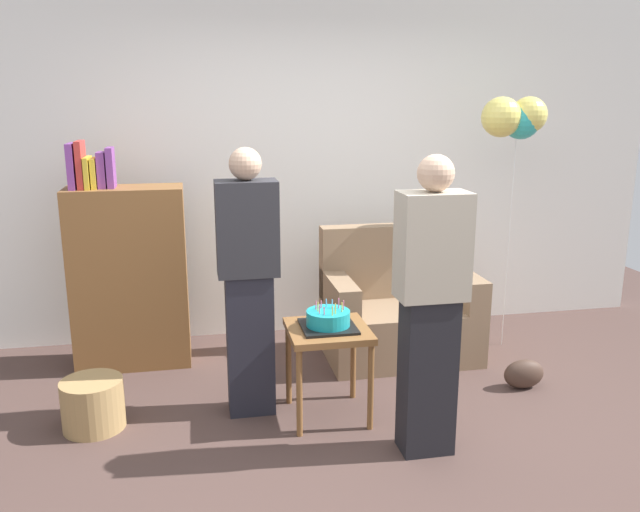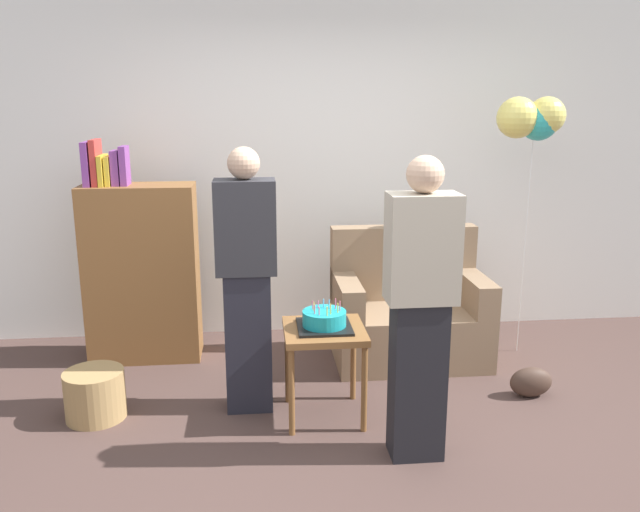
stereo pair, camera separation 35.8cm
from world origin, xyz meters
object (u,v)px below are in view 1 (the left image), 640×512
(birthday_cake, at_px, (328,320))
(person_blowing_candles, at_px, (249,282))
(person_holding_cake, at_px, (430,307))
(wicker_basket, at_px, (93,404))
(handbag, at_px, (524,374))
(balloon_bunch, at_px, (516,118))
(side_table, at_px, (328,341))
(couch, at_px, (398,311))
(bookshelf, at_px, (129,274))

(birthday_cake, xyz_separation_m, person_blowing_candles, (-0.45, 0.16, 0.21))
(person_holding_cake, distance_m, wicker_basket, 2.05)
(birthday_cake, bearing_deg, handbag, 5.17)
(wicker_basket, relative_size, handbag, 1.29)
(birthday_cake, height_order, person_holding_cake, person_holding_cake)
(handbag, height_order, balloon_bunch, balloon_bunch)
(side_table, height_order, birthday_cake, birthday_cake)
(balloon_bunch, bearing_deg, couch, -178.27)
(birthday_cake, height_order, handbag, birthday_cake)
(wicker_basket, bearing_deg, person_holding_cake, -18.22)
(person_blowing_candles, xyz_separation_m, wicker_basket, (-0.94, -0.04, -0.68))
(person_blowing_candles, bearing_deg, handbag, -6.27)
(person_blowing_candles, relative_size, handbag, 5.82)
(couch, bearing_deg, bookshelf, 174.26)
(person_blowing_candles, xyz_separation_m, handbag, (1.82, -0.04, -0.73))
(person_blowing_candles, bearing_deg, birthday_cake, -24.78)
(bookshelf, distance_m, person_blowing_candles, 1.20)
(side_table, distance_m, handbag, 1.43)
(side_table, distance_m, balloon_bunch, 2.22)
(side_table, relative_size, wicker_basket, 1.59)
(bookshelf, bearing_deg, handbag, -19.83)
(bookshelf, xyz_separation_m, balloon_bunch, (2.81, -0.17, 1.08))
(couch, height_order, person_blowing_candles, person_blowing_candles)
(wicker_basket, bearing_deg, person_blowing_candles, 2.66)
(person_holding_cake, xyz_separation_m, balloon_bunch, (1.13, 1.38, 0.93))
(person_blowing_candles, height_order, handbag, person_blowing_candles)
(couch, height_order, handbag, couch)
(couch, xyz_separation_m, handbag, (0.65, -0.74, -0.24))
(couch, height_order, balloon_bunch, balloon_bunch)
(birthday_cake, relative_size, wicker_basket, 0.89)
(bookshelf, distance_m, handbag, 2.82)
(birthday_cake, bearing_deg, couch, 50.24)
(bookshelf, distance_m, balloon_bunch, 3.02)
(side_table, bearing_deg, bookshelf, 139.23)
(bookshelf, distance_m, person_holding_cake, 2.29)
(couch, distance_m, bookshelf, 1.99)
(handbag, relative_size, balloon_bunch, 0.15)
(couch, relative_size, birthday_cake, 3.44)
(person_blowing_candles, relative_size, person_holding_cake, 1.00)
(wicker_basket, bearing_deg, couch, 19.52)
(person_holding_cake, relative_size, wicker_basket, 4.53)
(couch, xyz_separation_m, person_blowing_candles, (-1.17, -0.70, 0.49))
(side_table, height_order, person_holding_cake, person_holding_cake)
(side_table, xyz_separation_m, balloon_bunch, (1.58, 0.89, 1.27))
(birthday_cake, height_order, balloon_bunch, balloon_bunch)
(handbag, bearing_deg, bookshelf, 160.17)
(handbag, xyz_separation_m, balloon_bunch, (0.21, 0.77, 1.66))
(person_holding_cake, height_order, handbag, person_holding_cake)
(side_table, distance_m, person_holding_cake, 0.75)
(bookshelf, xyz_separation_m, birthday_cake, (1.23, -1.06, -0.06))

